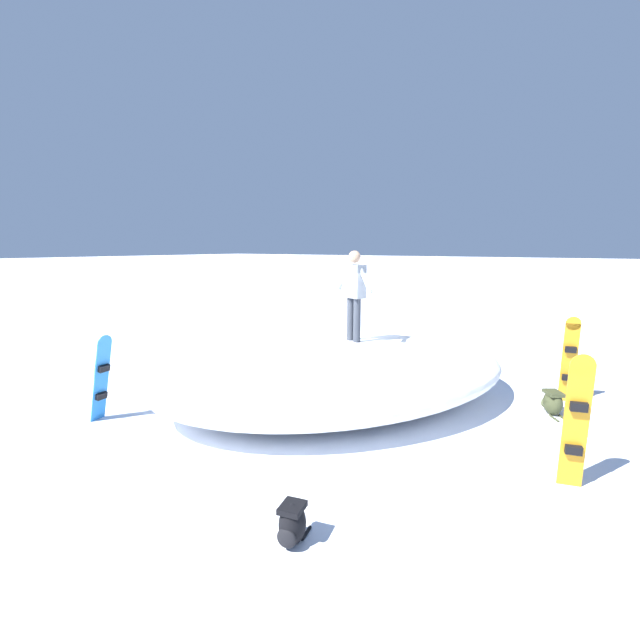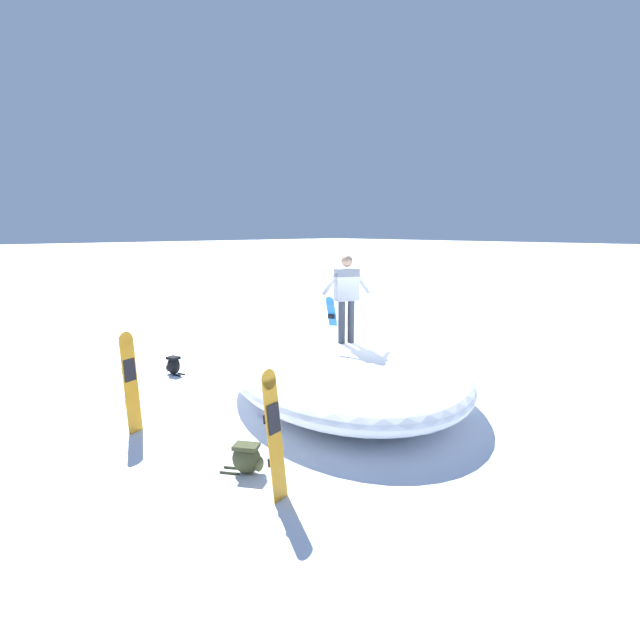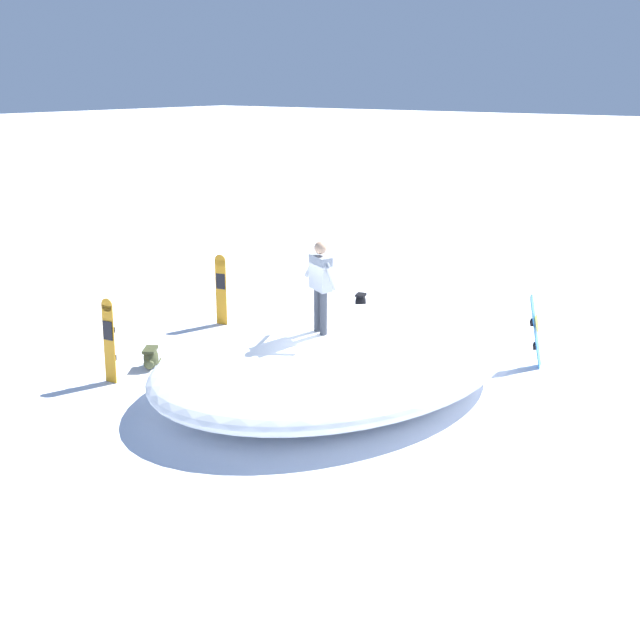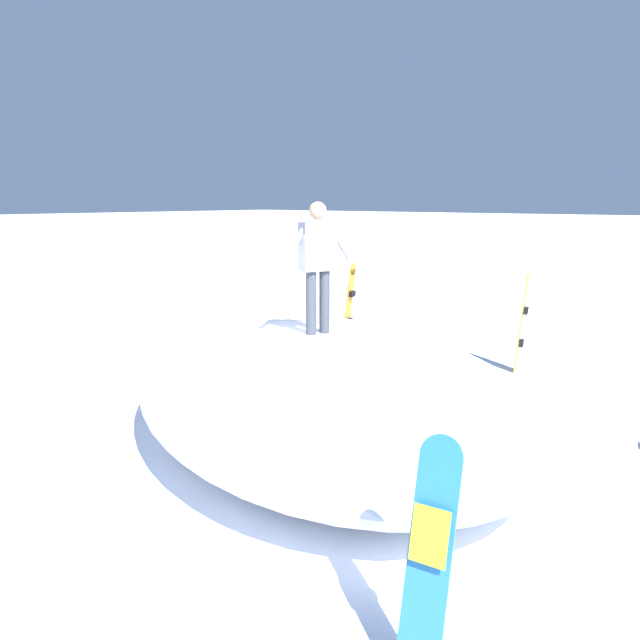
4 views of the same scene
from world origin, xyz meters
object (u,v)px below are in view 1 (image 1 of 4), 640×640
at_px(snowboard_tertiary_upright, 577,420).
at_px(backpack_near, 292,524).
at_px(snowboarder_standing, 354,289).
at_px(backpack_far, 552,402).
at_px(snowboard_primary_upright, 569,359).
at_px(snowboard_secondary_upright, 102,377).

distance_m(snowboard_tertiary_upright, backpack_near, 3.64).
distance_m(snowboarder_standing, snowboard_tertiary_upright, 4.30).
relative_size(snowboarder_standing, backpack_far, 2.74).
xyz_separation_m(snowboard_primary_upright, snowboard_secondary_upright, (-6.53, -5.48, -0.09)).
distance_m(snowboarder_standing, backpack_near, 4.83).
bearing_deg(snowboard_primary_upright, snowboard_secondary_upright, -140.02).
bearing_deg(backpack_far, snowboarder_standing, -158.96).
height_order(snowboarder_standing, snowboard_secondary_upright, snowboarder_standing).
xyz_separation_m(snowboarder_standing, backpack_far, (3.38, 1.30, -1.96)).
bearing_deg(backpack_near, snowboard_primary_upright, 72.95).
relative_size(snowboarder_standing, snowboard_tertiary_upright, 1.00).
distance_m(snowboard_secondary_upright, snowboard_tertiary_upright, 7.18).
bearing_deg(backpack_near, snowboarder_standing, 111.68).
distance_m(snowboard_primary_upright, backpack_far, 1.04).
bearing_deg(backpack_far, backpack_near, -107.97).
xyz_separation_m(snowboard_primary_upright, backpack_near, (-1.90, -6.20, -0.66)).
bearing_deg(snowboard_primary_upright, snowboarder_standing, -149.30).
bearing_deg(snowboard_primary_upright, backpack_far, -100.64).
bearing_deg(backpack_far, snowboard_secondary_upright, -143.74).
height_order(snowboard_primary_upright, backpack_far, snowboard_primary_upright).
xyz_separation_m(snowboard_secondary_upright, snowboard_tertiary_upright, (6.88, 2.06, 0.11)).
xyz_separation_m(snowboard_tertiary_upright, backpack_near, (-2.25, -2.78, -0.68)).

